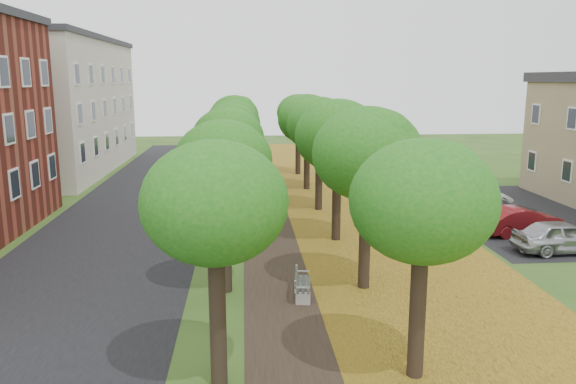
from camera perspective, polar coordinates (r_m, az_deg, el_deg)
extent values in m
plane|color=#2D4C19|center=(14.44, 2.26, -18.49)|extent=(120.00, 120.00, 0.00)
cube|color=black|center=(28.97, -16.31, -3.42)|extent=(8.00, 70.00, 0.01)
cube|color=black|center=(28.39, -1.30, -3.25)|extent=(3.20, 70.00, 0.01)
cube|color=#AC8D1F|center=(29.09, 8.60, -3.01)|extent=(7.50, 70.00, 0.01)
cube|color=black|center=(32.94, 22.76, -2.09)|extent=(9.00, 16.00, 0.01)
cylinder|color=black|center=(13.60, -7.15, -12.54)|extent=(0.40, 0.40, 3.38)
ellipsoid|color=#176315|center=(12.72, -7.47, -0.83)|extent=(3.49, 3.49, 2.97)
cylinder|color=black|center=(19.24, -6.37, -5.27)|extent=(0.40, 0.40, 3.38)
ellipsoid|color=#176315|center=(18.63, -6.57, 3.08)|extent=(3.49, 3.49, 2.97)
cylinder|color=black|center=(25.04, -5.96, -1.33)|extent=(0.40, 0.40, 3.38)
ellipsoid|color=#176315|center=(24.58, -6.10, 5.11)|extent=(3.49, 3.49, 2.97)
cylinder|color=black|center=(30.92, -5.70, 1.12)|extent=(0.40, 0.40, 3.38)
ellipsoid|color=#176315|center=(30.54, -5.81, 6.34)|extent=(3.49, 3.49, 2.97)
cylinder|color=black|center=(36.84, -5.53, 2.79)|extent=(0.40, 0.40, 3.38)
ellipsoid|color=#176315|center=(36.52, -5.62, 7.18)|extent=(3.49, 3.49, 2.97)
cylinder|color=black|center=(42.78, -5.40, 3.99)|extent=(0.40, 0.40, 3.38)
ellipsoid|color=#176315|center=(42.51, -5.48, 7.77)|extent=(3.49, 3.49, 2.97)
cylinder|color=black|center=(14.20, 13.02, -11.70)|extent=(0.40, 0.40, 3.38)
ellipsoid|color=#176315|center=(13.36, 13.56, -0.47)|extent=(3.49, 3.49, 2.97)
cylinder|color=black|center=(19.66, 7.80, -4.94)|extent=(0.40, 0.40, 3.38)
ellipsoid|color=#176315|center=(19.06, 8.03, 3.24)|extent=(3.49, 3.49, 2.97)
cylinder|color=black|center=(25.37, 4.94, -1.14)|extent=(0.40, 0.40, 3.38)
ellipsoid|color=#176315|center=(24.91, 5.05, 5.21)|extent=(3.49, 3.49, 2.97)
cylinder|color=black|center=(31.19, 3.15, 1.25)|extent=(0.40, 0.40, 3.38)
ellipsoid|color=#176315|center=(30.81, 3.21, 6.43)|extent=(3.49, 3.49, 2.97)
cylinder|color=black|center=(37.06, 1.92, 2.89)|extent=(0.40, 0.40, 3.38)
ellipsoid|color=#176315|center=(36.75, 1.95, 7.25)|extent=(3.49, 3.49, 2.97)
cylinder|color=black|center=(42.97, 1.02, 4.07)|extent=(0.40, 0.40, 3.38)
ellipsoid|color=#176315|center=(42.70, 1.04, 7.84)|extent=(3.49, 3.49, 2.97)
cube|color=beige|center=(48.03, -23.55, 7.88)|extent=(10.00, 20.00, 10.00)
cube|color=#2D2D33|center=(48.08, -24.05, 14.06)|extent=(10.30, 20.30, 0.40)
cube|color=#28322C|center=(19.12, 1.56, -9.31)|extent=(0.63, 1.75, 0.04)
cube|color=#28322C|center=(19.04, 0.81, -8.57)|extent=(0.23, 1.71, 0.25)
cube|color=silver|center=(18.48, 1.54, -10.78)|extent=(0.48, 0.11, 0.43)
cube|color=silver|center=(19.93, 1.58, -9.09)|extent=(0.48, 0.11, 0.43)
cube|color=silver|center=(18.33, 1.54, -9.67)|extent=(0.43, 0.11, 0.04)
cube|color=silver|center=(19.80, 1.58, -8.04)|extent=(0.43, 0.11, 0.04)
imported|color=#A0A1A5|center=(26.30, 26.09, -4.08)|extent=(4.13, 1.80, 1.39)
imported|color=maroon|center=(28.56, 22.56, -2.71)|extent=(4.14, 2.05, 1.30)
imported|color=#2E2F33|center=(30.68, 20.17, -1.62)|extent=(4.68, 2.66, 1.28)
imported|color=silver|center=(33.24, 17.71, -0.37)|extent=(5.15, 2.48, 1.42)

